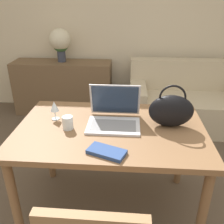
# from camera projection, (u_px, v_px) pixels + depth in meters

# --- Properties ---
(wall_back) EXTENTS (10.00, 0.06, 2.70)m
(wall_back) POSITION_uv_depth(u_px,v_px,m) (131.00, 15.00, 3.39)
(wall_back) COLOR beige
(wall_back) RESTS_ON ground_plane
(dining_table) EXTENTS (1.32, 0.86, 0.77)m
(dining_table) POSITION_uv_depth(u_px,v_px,m) (111.00, 139.00, 1.79)
(dining_table) COLOR brown
(dining_table) RESTS_ON ground_plane
(couch) EXTENTS (1.49, 0.81, 0.82)m
(couch) POSITION_uv_depth(u_px,v_px,m) (186.00, 104.00, 3.31)
(couch) COLOR #C1B293
(couch) RESTS_ON ground_plane
(sideboard) EXTENTS (1.38, 0.40, 0.76)m
(sideboard) POSITION_uv_depth(u_px,v_px,m) (64.00, 88.00, 3.62)
(sideboard) COLOR brown
(sideboard) RESTS_ON ground_plane
(laptop) EXTENTS (0.37, 0.33, 0.26)m
(laptop) POSITION_uv_depth(u_px,v_px,m) (114.00, 113.00, 1.79)
(laptop) COLOR silver
(laptop) RESTS_ON dining_table
(drinking_glass) EXTENTS (0.07, 0.07, 0.09)m
(drinking_glass) POSITION_uv_depth(u_px,v_px,m) (68.00, 123.00, 1.71)
(drinking_glass) COLOR silver
(drinking_glass) RESTS_ON dining_table
(wine_glass) EXTENTS (0.06, 0.06, 0.14)m
(wine_glass) POSITION_uv_depth(u_px,v_px,m) (54.00, 107.00, 1.82)
(wine_glass) COLOR silver
(wine_glass) RESTS_ON dining_table
(handbag) EXTENTS (0.31, 0.13, 0.31)m
(handbag) POSITION_uv_depth(u_px,v_px,m) (171.00, 110.00, 1.72)
(handbag) COLOR black
(handbag) RESTS_ON dining_table
(flower_vase) EXTENTS (0.29, 0.29, 0.44)m
(flower_vase) POSITION_uv_depth(u_px,v_px,m) (60.00, 42.00, 3.36)
(flower_vase) COLOR #333847
(flower_vase) RESTS_ON sideboard
(book) EXTENTS (0.25, 0.18, 0.02)m
(book) POSITION_uv_depth(u_px,v_px,m) (107.00, 152.00, 1.46)
(book) COLOR navy
(book) RESTS_ON dining_table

